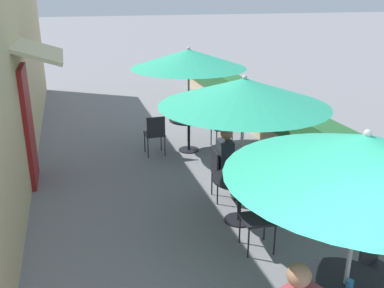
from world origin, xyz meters
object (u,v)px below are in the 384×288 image
at_px(patio_umbrella_near, 364,156).
at_px(coffee_cup_mid, 249,174).
at_px(coffee_cup_far, 190,118).
at_px(seated_patron_mid_right, 228,160).
at_px(cafe_chair_mid_left, 263,214).
at_px(cafe_chair_far_left, 221,124).
at_px(patio_table_mid, 240,189).
at_px(cafe_chair_mid_right, 221,170).
at_px(cafe_chair_near_right, 377,266).
at_px(patio_umbrella_mid, 244,92).
at_px(patio_table_far, 189,127).
at_px(coffee_cup_near, 350,285).
at_px(cafe_chair_far_right, 155,132).
at_px(patio_umbrella_far, 189,59).

bearing_deg(patio_umbrella_near, coffee_cup_mid, 87.93).
bearing_deg(coffee_cup_far, seated_patron_mid_right, -90.39).
bearing_deg(cafe_chair_mid_left, cafe_chair_far_left, -7.72).
relative_size(patio_table_mid, cafe_chair_mid_right, 0.96).
bearing_deg(seated_patron_mid_right, cafe_chair_near_right, 16.20).
distance_m(patio_umbrella_mid, cafe_chair_mid_left, 1.66).
bearing_deg(coffee_cup_mid, patio_table_far, 90.81).
relative_size(patio_umbrella_near, patio_table_far, 2.84).
xyz_separation_m(patio_umbrella_near, coffee_cup_far, (0.06, 5.56, -1.24)).
bearing_deg(coffee_cup_mid, coffee_cup_near, -92.44).
relative_size(patio_umbrella_near, cafe_chair_far_right, 2.72).
xyz_separation_m(seated_patron_mid_right, coffee_cup_far, (0.02, 2.31, 0.07)).
bearing_deg(patio_umbrella_near, patio_umbrella_far, 89.53).
height_order(cafe_chair_near_right, cafe_chair_mid_left, same).
xyz_separation_m(patio_table_mid, cafe_chair_far_left, (0.85, 3.22, -0.02)).
height_order(cafe_chair_near_right, coffee_cup_near, cafe_chair_near_right).
distance_m(cafe_chair_near_right, patio_table_far, 5.30).
relative_size(coffee_cup_near, coffee_cup_far, 1.00).
height_order(seated_patron_mid_right, coffee_cup_mid, seated_patron_mid_right).
bearing_deg(cafe_chair_near_right, coffee_cup_mid, -97.33).
distance_m(cafe_chair_mid_right, coffee_cup_mid, 0.81).
bearing_deg(cafe_chair_near_right, cafe_chair_far_right, -97.62).
distance_m(patio_umbrella_near, coffee_cup_far, 5.69).
bearing_deg(seated_patron_mid_right, patio_umbrella_far, -176.12).
bearing_deg(patio_umbrella_far, patio_table_far, 82.87).
bearing_deg(patio_table_mid, cafe_chair_far_right, 102.32).
height_order(patio_umbrella_near, cafe_chair_far_right, patio_umbrella_near).
distance_m(coffee_cup_near, patio_table_far, 5.71).
distance_m(coffee_cup_near, seated_patron_mid_right, 3.33).
relative_size(patio_umbrella_near, cafe_chair_near_right, 2.72).
height_order(cafe_chair_far_right, coffee_cup_far, cafe_chair_far_right).
height_order(seated_patron_mid_right, cafe_chair_far_left, seated_patron_mid_right).
bearing_deg(coffee_cup_mid, cafe_chair_mid_right, 101.77).
xyz_separation_m(patio_umbrella_mid, cafe_chair_mid_right, (-0.02, 0.76, -1.47)).
bearing_deg(cafe_chair_mid_left, patio_table_mid, 5.77).
bearing_deg(cafe_chair_far_left, patio_umbrella_mid, 74.42).
bearing_deg(cafe_chair_far_right, cafe_chair_mid_left, -80.58).
bearing_deg(coffee_cup_far, cafe_chair_near_right, -83.29).
bearing_deg(coffee_cup_near, coffee_cup_mid, 87.56).
bearing_deg(cafe_chair_near_right, cafe_chair_mid_right, -98.23).
relative_size(patio_umbrella_near, coffee_cup_near, 26.33).
bearing_deg(patio_umbrella_mid, cafe_chair_mid_left, -88.19).
relative_size(patio_umbrella_near, coffee_cup_mid, 26.33).
bearing_deg(patio_umbrella_far, seated_patron_mid_right, -90.08).
bearing_deg(patio_umbrella_far, cafe_chair_mid_right, -92.78).
distance_m(patio_umbrella_near, coffee_cup_near, 1.24).
distance_m(cafe_chair_far_right, coffee_cup_far, 0.80).
height_order(patio_table_far, cafe_chair_far_left, cafe_chair_far_left).
distance_m(seated_patron_mid_right, cafe_chair_far_left, 2.58).
distance_m(patio_umbrella_near, cafe_chair_mid_left, 2.28).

